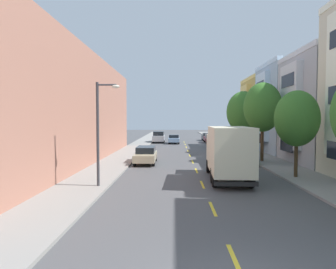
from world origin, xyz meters
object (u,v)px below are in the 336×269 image
Objects in this scene: street_tree_second at (297,119)px; parked_wagon_forest at (240,154)px; parked_wagon_champagne at (146,155)px; moving_sky_sedan at (174,139)px; street_tree_farthest at (243,112)px; delivery_box_truck at (228,150)px; parked_suv_teal at (216,141)px; street_tree_third at (263,107)px; parked_suv_white at (224,144)px; street_lamp at (101,125)px; parked_sedan_charcoal at (207,137)px; parked_suv_silver at (159,137)px; parked_wagon_burgundy at (210,138)px.

street_tree_second reaches higher than parked_wagon_forest.
parked_wagon_champagne reaches higher than moving_sky_sedan.
street_tree_farthest reaches higher than delivery_box_truck.
moving_sky_sedan is at bearing 105.21° from parked_wagon_forest.
street_tree_second is at bearing -32.91° from parked_wagon_champagne.
street_tree_second is at bearing -84.53° from parked_suv_teal.
parked_wagon_champagne is at bearing -140.58° from street_tree_farthest.
delivery_box_truck is at bearing -118.63° from street_tree_third.
parked_suv_teal is 15.27m from parked_wagon_forest.
street_tree_third is 1.50× the size of parked_suv_white.
parked_wagon_champagne is 23.10m from moving_sky_sedan.
street_lamp is 1.32× the size of parked_sedan_charcoal.
parked_suv_silver is (-10.81, 31.62, -3.03)m from street_tree_second.
street_tree_third reaches higher than parked_wagon_champagne.
street_lamp is 33.31m from moving_sky_sedan.
delivery_box_truck is (-4.61, -8.44, -3.12)m from street_tree_third.
parked_suv_teal is at bearing -50.09° from moving_sky_sedan.
street_tree_third is 23.93m from parked_wagon_burgundy.
street_tree_third is 1.60× the size of parked_sedan_charcoal.
moving_sky_sedan is (-6.11, 13.01, -0.24)m from parked_suv_white.
parked_suv_silver is (-0.12, 24.70, 0.18)m from parked_wagon_champagne.
parked_suv_silver is (-10.81, 23.76, -4.09)m from street_tree_third.
street_tree_second is 0.97× the size of street_lamp.
parked_suv_silver reaches higher than parked_sedan_charcoal.
street_tree_farthest is 1.20× the size of street_lamp.
delivery_box_truck is (7.72, 2.45, -1.68)m from street_lamp.
parked_wagon_champagne is 0.98× the size of parked_suv_silver.
street_lamp is (-12.33, -18.74, -1.21)m from street_tree_farthest.
delivery_box_truck is 1.51× the size of parked_wagon_champagne.
moving_sky_sedan is at bearing -166.97° from parked_wagon_burgundy.
parked_sedan_charcoal is 10.33m from parked_suv_silver.
parked_suv_teal reaches higher than parked_sedan_charcoal.
street_tree_third is at bearing -69.59° from moving_sky_sedan.
parked_wagon_forest is at bearing -90.10° from parked_wagon_burgundy.
parked_suv_white reaches higher than parked_wagon_forest.
street_tree_farthest is at bearing 90.00° from street_tree_third.
parked_suv_teal is (-2.17, 22.68, -3.03)m from street_tree_second.
delivery_box_truck reaches higher than parked_wagon_champagne.
parked_sedan_charcoal is at bearing 95.26° from street_tree_farthest.
street_lamp is 14.90m from parked_wagon_forest.
parked_wagon_forest is 29.52m from parked_sedan_charcoal.
street_lamp is at bearing -99.35° from parked_wagon_champagne.
delivery_box_truck reaches higher than parked_wagon_burgundy.
parked_suv_teal is at bearing 61.60° from parked_wagon_champagne.
street_lamp is at bearing -134.43° from parked_wagon_forest.
street_tree_third reaches higher than parked_suv_silver.
street_lamp is 0.83× the size of delivery_box_truck.
street_tree_second is at bearing -71.13° from parked_suv_silver.
delivery_box_truck is at bearing -83.28° from moving_sky_sedan.
street_lamp is 1.25× the size of parked_wagon_forest.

